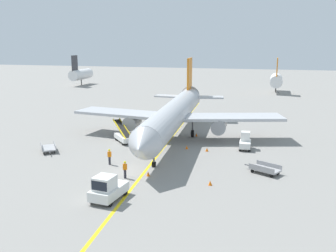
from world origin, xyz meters
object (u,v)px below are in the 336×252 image
(safety_cone_tail_area, at_px, (187,147))
(airliner, at_px, (175,114))
(safety_cone_nose_left, at_px, (207,150))
(belt_loader_forward_hold, at_px, (124,136))
(ground_crew_marshaller, at_px, (125,169))
(pushback_tug, at_px, (107,189))
(ground_crew_wing_walker, at_px, (109,156))
(safety_cone_wingtip_left, at_px, (148,174))
(safety_cone_nose_right, at_px, (196,135))
(baggage_tug_near_wing, at_px, (245,142))
(baggage_cart_loaded, at_px, (265,169))
(baggage_cart_empty_trailing, at_px, (48,148))
(safety_cone_wingtip_right, at_px, (210,183))

(safety_cone_tail_area, bearing_deg, airliner, 120.56)
(safety_cone_nose_left, bearing_deg, belt_loader_forward_hold, 171.89)
(ground_crew_marshaller, distance_m, safety_cone_nose_left, 12.66)
(pushback_tug, bearing_deg, ground_crew_wing_walker, 112.48)
(airliner, relative_size, pushback_tug, 9.29)
(safety_cone_wingtip_left, relative_size, safety_cone_tail_area, 1.00)
(belt_loader_forward_hold, height_order, safety_cone_nose_right, belt_loader_forward_hold)
(baggage_tug_near_wing, relative_size, safety_cone_nose_right, 5.56)
(baggage_cart_loaded, relative_size, ground_crew_marshaller, 2.17)
(ground_crew_marshaller, relative_size, safety_cone_nose_left, 3.86)
(ground_crew_marshaller, bearing_deg, baggage_tug_near_wing, 52.24)
(safety_cone_nose_right, bearing_deg, baggage_cart_empty_trailing, -142.19)
(baggage_cart_loaded, height_order, safety_cone_wingtip_right, baggage_cart_loaded)
(ground_crew_wing_walker, xyz_separation_m, safety_cone_wingtip_right, (11.21, -3.22, -0.69))
(belt_loader_forward_hold, height_order, baggage_cart_empty_trailing, belt_loader_forward_hold)
(pushback_tug, height_order, safety_cone_wingtip_left, pushback_tug)
(ground_crew_wing_walker, xyz_separation_m, safety_cone_nose_left, (9.10, 7.65, -0.69))
(airliner, distance_m, safety_cone_wingtip_right, 17.63)
(baggage_cart_loaded, distance_m, safety_cone_nose_right, 16.34)
(airliner, relative_size, safety_cone_wingtip_right, 80.30)
(safety_cone_nose_right, bearing_deg, airliner, -139.76)
(baggage_cart_loaded, relative_size, safety_cone_wingtip_right, 8.37)
(baggage_tug_near_wing, height_order, baggage_cart_loaded, baggage_tug_near_wing)
(safety_cone_nose_left, height_order, safety_cone_tail_area, same)
(safety_cone_nose_right, bearing_deg, safety_cone_nose_left, -69.45)
(pushback_tug, relative_size, safety_cone_nose_left, 8.65)
(ground_crew_marshaller, bearing_deg, safety_cone_nose_right, 79.45)
(baggage_tug_near_wing, bearing_deg, safety_cone_tail_area, -165.48)
(airliner, distance_m, baggage_cart_loaded, 16.65)
(belt_loader_forward_hold, relative_size, safety_cone_wingtip_right, 10.46)
(baggage_tug_near_wing, bearing_deg, safety_cone_wingtip_left, -124.58)
(baggage_tug_near_wing, relative_size, ground_crew_marshaller, 1.44)
(pushback_tug, distance_m, safety_cone_wingtip_right, 9.41)
(ground_crew_marshaller, xyz_separation_m, ground_crew_wing_walker, (-3.10, 3.48, 0.00))
(airliner, distance_m, ground_crew_wing_walker, 13.36)
(baggage_tug_near_wing, bearing_deg, airliner, 163.98)
(belt_loader_forward_hold, bearing_deg, safety_cone_nose_right, 32.59)
(ground_crew_wing_walker, bearing_deg, airliner, 72.53)
(safety_cone_wingtip_left, bearing_deg, safety_cone_wingtip_right, -8.27)
(baggage_tug_near_wing, bearing_deg, baggage_cart_empty_trailing, -162.33)
(baggage_tug_near_wing, distance_m, ground_crew_marshaller, 16.80)
(pushback_tug, height_order, baggage_tug_near_wing, pushback_tug)
(pushback_tug, bearing_deg, baggage_tug_near_wing, 62.19)
(baggage_cart_loaded, bearing_deg, baggage_cart_empty_trailing, 176.88)
(safety_cone_tail_area, bearing_deg, safety_cone_wingtip_right, -67.66)
(baggage_cart_loaded, relative_size, safety_cone_nose_right, 8.37)
(safety_cone_nose_left, height_order, safety_cone_wingtip_left, same)
(safety_cone_wingtip_right, bearing_deg, pushback_tug, -144.08)
(safety_cone_tail_area, bearing_deg, pushback_tug, -100.04)
(ground_crew_wing_walker, height_order, safety_cone_wingtip_left, ground_crew_wing_walker)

